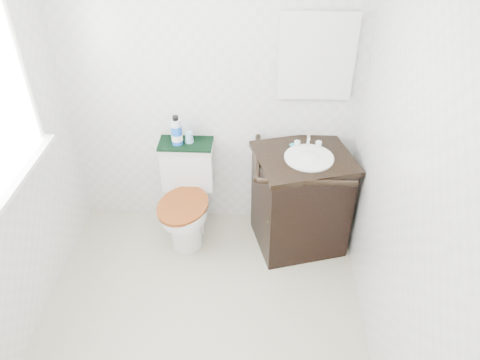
# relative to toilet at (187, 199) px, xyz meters

# --- Properties ---
(floor) EXTENTS (2.40, 2.40, 0.00)m
(floor) POSITION_rel_toilet_xyz_m (0.20, -0.97, -0.34)
(floor) COLOR #ADA88B
(floor) RESTS_ON ground
(wall_back) EXTENTS (2.40, 0.00, 2.40)m
(wall_back) POSITION_rel_toilet_xyz_m (0.20, 0.23, 0.86)
(wall_back) COLOR silver
(wall_back) RESTS_ON ground
(wall_right) EXTENTS (0.00, 2.40, 2.40)m
(wall_right) POSITION_rel_toilet_xyz_m (1.30, -0.97, 0.86)
(wall_right) COLOR silver
(wall_right) RESTS_ON ground
(mirror) EXTENTS (0.50, 0.02, 0.60)m
(mirror) POSITION_rel_toilet_xyz_m (0.93, 0.21, 1.11)
(mirror) COLOR silver
(mirror) RESTS_ON wall_back
(toilet) EXTENTS (0.45, 0.66, 0.77)m
(toilet) POSITION_rel_toilet_xyz_m (0.00, 0.00, 0.00)
(toilet) COLOR white
(toilet) RESTS_ON floor
(vanity) EXTENTS (0.81, 0.74, 0.92)m
(vanity) POSITION_rel_toilet_xyz_m (0.89, -0.07, 0.09)
(vanity) COLOR black
(vanity) RESTS_ON floor
(trash_bin) EXTENTS (0.25, 0.22, 0.30)m
(trash_bin) POSITION_rel_toilet_xyz_m (0.65, 0.10, -0.19)
(trash_bin) COLOR silver
(trash_bin) RESTS_ON floor
(towel) EXTENTS (0.41, 0.22, 0.02)m
(towel) POSITION_rel_toilet_xyz_m (-0.00, 0.12, 0.44)
(towel) COLOR black
(towel) RESTS_ON toilet
(mouthwash_bottle) EXTENTS (0.08, 0.08, 0.23)m
(mouthwash_bottle) POSITION_rel_toilet_xyz_m (-0.06, 0.11, 0.56)
(mouthwash_bottle) COLOR blue
(mouthwash_bottle) RESTS_ON towel
(cup) EXTENTS (0.07, 0.07, 0.08)m
(cup) POSITION_rel_toilet_xyz_m (0.03, 0.13, 0.49)
(cup) COLOR #89BFE1
(cup) RESTS_ON towel
(soap_bar) EXTENTS (0.07, 0.04, 0.02)m
(soap_bar) POSITION_rel_toilet_xyz_m (0.81, 0.07, 0.49)
(soap_bar) COLOR #19777B
(soap_bar) RESTS_ON vanity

